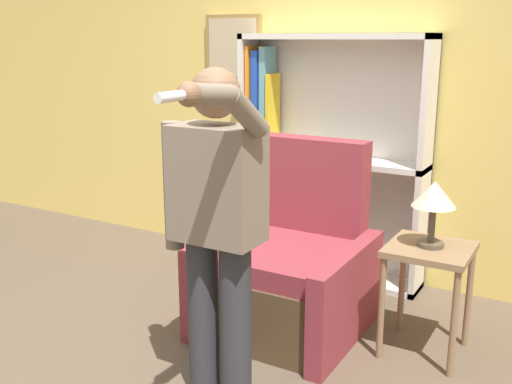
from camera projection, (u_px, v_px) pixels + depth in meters
wall_back at (317, 83)px, 4.40m from camera, size 8.00×0.11×2.80m
bookcase at (310, 163)px, 4.39m from camera, size 1.38×0.28×1.75m
armchair at (291, 272)px, 3.64m from camera, size 0.89×0.92×1.12m
person_standing at (216, 221)px, 2.72m from camera, size 0.56×0.78×1.60m
side_table at (429, 266)px, 3.27m from camera, size 0.44×0.44×0.63m
table_lamp at (434, 198)px, 3.17m from camera, size 0.23×0.23×0.36m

